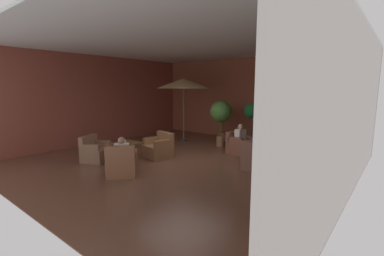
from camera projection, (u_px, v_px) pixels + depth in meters
name	position (u px, v px, depth m)	size (l,w,h in m)	color
ground_plane	(183.00, 161.00, 8.64)	(9.42, 9.24, 0.02)	brown
wall_back_brick	(250.00, 99.00, 11.89)	(9.42, 0.08, 3.65)	#985139
wall_left_accent	(99.00, 100.00, 11.24)	(0.08, 9.24, 3.65)	brown
wall_right_plain	(355.00, 114.00, 5.47)	(0.08, 9.24, 3.65)	silver
ceiling_slab	(182.00, 43.00, 8.07)	(9.42, 9.24, 0.06)	silver
cafe_table_front_left	(127.00, 147.00, 8.23)	(0.74, 0.74, 0.66)	black
armchair_front_left_north	(122.00, 164.00, 7.14)	(1.07, 1.07, 0.87)	brown
armchair_front_left_east	(159.00, 148.00, 8.98)	(0.96, 0.92, 0.85)	brown
armchair_front_left_south	(95.00, 152.00, 8.54)	(0.97, 1.00, 0.83)	#855C45
cafe_table_front_right	(266.00, 146.00, 8.63)	(0.69, 0.69, 0.66)	black
armchair_front_right_north	(296.00, 149.00, 8.90)	(1.08, 1.08, 0.86)	#8E5E3A
armchair_front_right_east	(239.00, 145.00, 9.50)	(0.88, 0.84, 0.78)	brown
armchair_front_right_south	(257.00, 159.00, 7.68)	(0.92, 0.90, 0.86)	brown
patio_umbrella_tall_red	(183.00, 84.00, 11.34)	(2.29, 2.29, 2.73)	#2D2D2D
potted_tree_left_corner	(251.00, 120.00, 10.57)	(0.60, 0.60, 1.74)	#A6603F
potted_tree_mid_left	(223.00, 117.00, 11.67)	(0.60, 0.60, 1.60)	#A8644D
potted_tree_mid_right	(221.00, 114.00, 10.52)	(0.85, 0.85, 1.83)	#A16847
patron_blue_shirt	(122.00, 150.00, 7.12)	(0.41, 0.41, 0.62)	silver
patron_by_window	(240.00, 135.00, 9.41)	(0.30, 0.41, 0.66)	silver
patron_with_friend	(258.00, 145.00, 7.66)	(0.40, 0.31, 0.66)	#314BA4
iced_drink_cup	(125.00, 141.00, 8.15)	(0.08, 0.08, 0.11)	white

